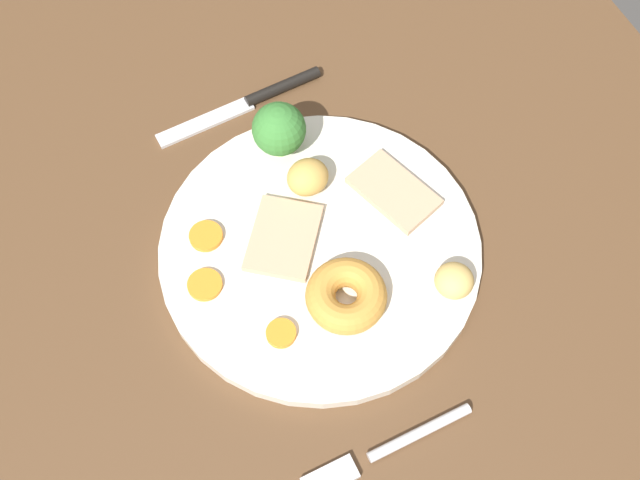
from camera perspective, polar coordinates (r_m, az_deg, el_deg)
name	(u,v)px	position (r cm, az deg, el deg)	size (l,w,h in cm)	color
dining_table	(324,236)	(73.76, 0.33, 0.33)	(120.00, 84.00, 3.60)	brown
dinner_plate	(320,249)	(70.27, 0.00, -0.66)	(29.85, 29.85, 1.40)	silver
meat_slice_main	(284,238)	(69.63, -2.77, 0.16)	(7.87, 5.91, 0.80)	tan
meat_slice_under	(396,195)	(72.24, 5.74, 3.40)	(8.29, 4.92, 0.80)	tan
yorkshire_pudding	(346,296)	(66.00, 1.99, -4.22)	(7.20, 7.20, 2.66)	#C68938
roast_potato_left	(454,281)	(67.59, 10.08, -3.03)	(3.50, 3.47, 2.69)	#D8B260
roast_potato_right	(310,176)	(71.52, -0.77, 4.82)	(4.06, 3.68, 3.31)	tan
carrot_coin_front	(206,236)	(70.58, -8.60, 0.30)	(3.13, 3.13, 0.55)	orange
carrot_coin_back	(281,333)	(65.80, -2.95, -7.04)	(2.65, 2.65, 0.61)	orange
carrot_coin_side	(205,285)	(68.40, -8.68, -3.34)	(3.16, 3.16, 0.44)	orange
broccoli_floret	(279,129)	(72.46, -3.11, 8.32)	(5.20, 5.20, 6.15)	#8CB766
fork	(383,451)	(64.34, 4.80, -15.58)	(2.20, 15.30, 0.90)	silver
knife	(255,99)	(80.54, -4.96, 10.52)	(3.19, 18.55, 1.20)	black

